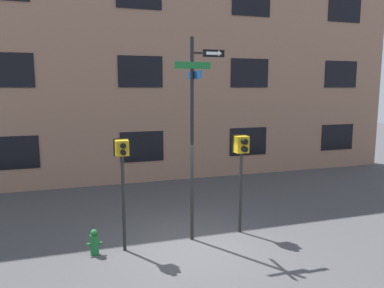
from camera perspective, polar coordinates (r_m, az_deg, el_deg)
ground_plane at (r=9.57m, az=0.12°, el=-15.46°), size 60.00×60.00×0.00m
building_facade at (r=15.70m, az=-8.18°, el=16.31°), size 24.00×0.63×12.05m
street_sign_pole at (r=9.29m, az=0.36°, el=3.05°), size 1.29×1.00×5.11m
pedestrian_signal_left at (r=8.90m, az=-10.55°, el=-3.16°), size 0.36×0.40×2.72m
pedestrian_signal_right at (r=9.97m, az=7.53°, el=-1.75°), size 0.40×0.40×2.67m
fire_hydrant at (r=9.36m, az=-14.65°, el=-14.32°), size 0.35×0.19×0.62m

